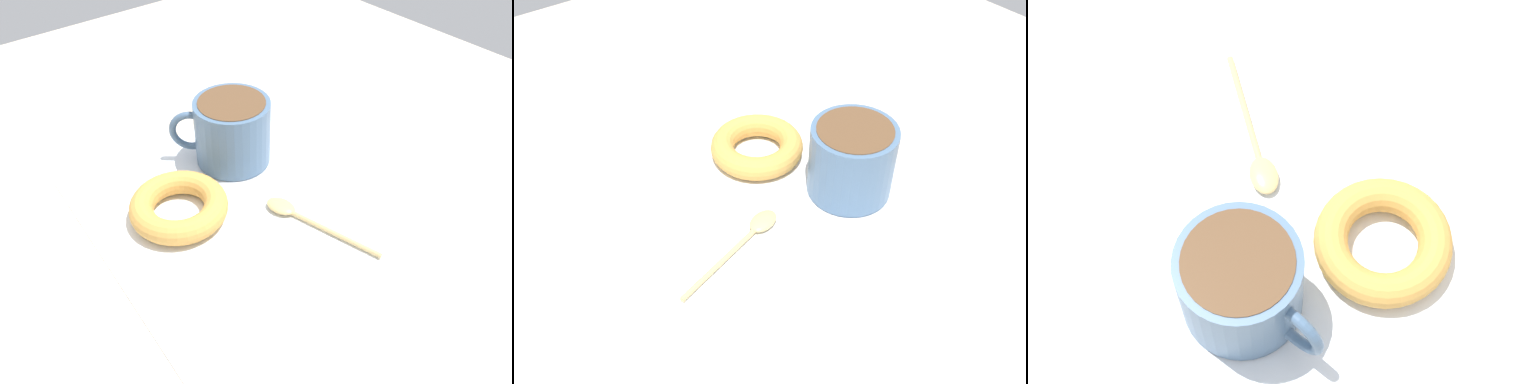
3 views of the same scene
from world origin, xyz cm
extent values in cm
cube|color=beige|center=(0.00, 0.00, -1.00)|extent=(120.00, 120.00, 2.00)
cube|color=white|center=(-2.49, 2.11, 0.15)|extent=(37.39, 37.39, 0.30)
cylinder|color=slate|center=(-5.83, -6.62, 4.46)|extent=(9.45, 9.45, 8.32)
cylinder|color=brown|center=(-5.83, -6.62, 8.42)|extent=(8.25, 8.25, 0.60)
torus|color=slate|center=(-1.90, -10.01, 4.46)|extent=(4.80, 4.31, 5.56)
torus|color=gold|center=(5.31, -2.03, 1.69)|extent=(11.14, 11.14, 2.77)
ellipsoid|color=#D8B772|center=(-4.28, 4.46, 0.75)|extent=(3.24, 4.09, 0.90)
cylinder|color=#D8B772|center=(-6.04, 11.12, 0.58)|extent=(3.48, 11.24, 0.56)
camera|label=1|loc=(24.27, 34.99, 40.09)|focal=35.00mm
camera|label=2|loc=(-37.69, 29.83, 44.85)|focal=40.00mm
camera|label=3|loc=(-2.59, -29.52, 64.15)|focal=60.00mm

